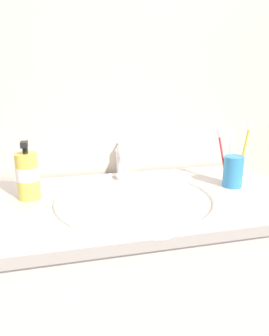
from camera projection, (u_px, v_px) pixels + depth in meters
name	position (u px, v px, depth m)	size (l,w,h in m)	color
tiled_wall_back	(108.00, 79.00, 1.15)	(2.29, 0.04, 2.40)	beige
vanity_counter	(127.00, 313.00, 1.09)	(1.09, 0.52, 0.85)	silver
sink_basin	(137.00, 213.00, 0.98)	(0.50, 0.50, 0.13)	white
faucet	(121.00, 160.00, 1.17)	(0.02, 0.15, 0.12)	silver
toothbrush_cup	(233.00, 171.00, 1.06)	(0.06, 0.06, 0.10)	#338CCC
toothbrush_red	(222.00, 154.00, 1.07)	(0.04, 0.05, 0.18)	red
toothbrush_yellow	(244.00, 150.00, 1.05)	(0.04, 0.02, 0.21)	yellow
toothbrush_white	(230.00, 153.00, 1.08)	(0.02, 0.03, 0.18)	white
soap_dispenser	(28.00, 175.00, 0.95)	(0.07, 0.07, 0.18)	#DBCC4C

